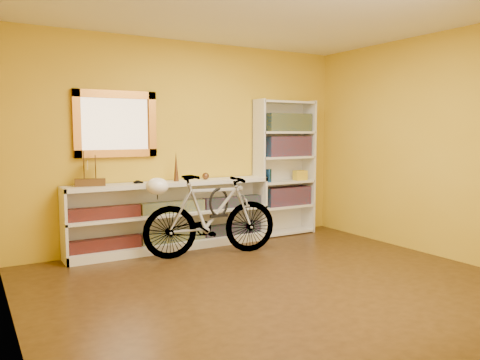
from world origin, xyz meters
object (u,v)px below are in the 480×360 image
console_unit (172,216)px  helmet (157,186)px  bicycle (211,215)px  bookcase (284,168)px

console_unit → helmet: 0.67m
bicycle → helmet: 0.73m
console_unit → bookcase: bearing=0.8°
console_unit → bicycle: bicycle is taller
console_unit → bookcase: 1.80m
console_unit → bicycle: 0.58m
console_unit → helmet: bearing=-130.6°
bicycle → helmet: bicycle is taller
console_unit → helmet: (-0.34, -0.40, 0.42)m
helmet → bookcase: bearing=11.5°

